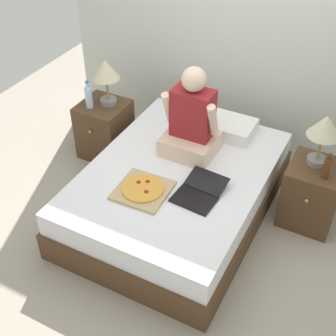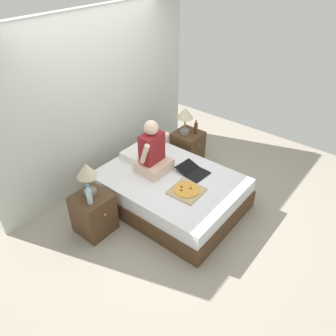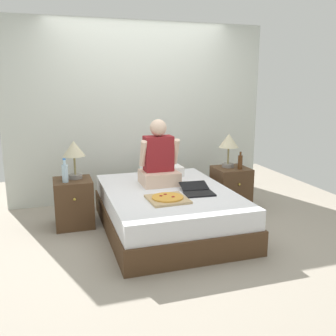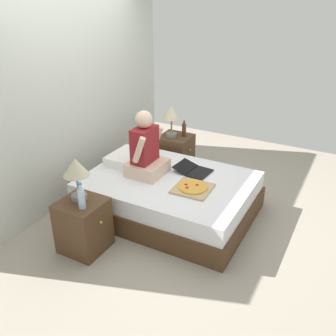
{
  "view_description": "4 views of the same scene",
  "coord_description": "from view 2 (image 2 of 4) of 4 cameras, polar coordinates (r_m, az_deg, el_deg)",
  "views": [
    {
      "loc": [
        1.31,
        -2.68,
        2.9
      ],
      "look_at": [
        0.01,
        -0.18,
        0.62
      ],
      "focal_mm": 50.0,
      "sensor_mm": 36.0,
      "label": 1
    },
    {
      "loc": [
        -2.85,
        -2.25,
        3.21
      ],
      "look_at": [
        -0.14,
        -0.07,
        0.74
      ],
      "focal_mm": 35.0,
      "sensor_mm": 36.0,
      "label": 2
    },
    {
      "loc": [
        -1.25,
        -3.92,
        1.68
      ],
      "look_at": [
        0.01,
        0.02,
        0.73
      ],
      "focal_mm": 40.0,
      "sensor_mm": 36.0,
      "label": 3
    },
    {
      "loc": [
        -3.44,
        -1.85,
        2.51
      ],
      "look_at": [
        -0.04,
        -0.01,
        0.62
      ],
      "focal_mm": 40.0,
      "sensor_mm": 36.0,
      "label": 4
    }
  ],
  "objects": [
    {
      "name": "nightstand_left",
      "position": [
        4.38,
        -12.82,
        -7.68
      ],
      "size": [
        0.44,
        0.47,
        0.57
      ],
      "color": "#4C331E",
      "rests_on": "ground"
    },
    {
      "name": "wall_back",
      "position": [
        4.98,
        -11.94,
        11.49
      ],
      "size": [
        3.7,
        0.12,
        2.5
      ],
      "primitive_type": "cube",
      "color": "silver",
      "rests_on": "ground"
    },
    {
      "name": "nightstand_right",
      "position": [
        5.56,
        3.42,
        3.57
      ],
      "size": [
        0.44,
        0.47,
        0.57
      ],
      "color": "#4C331E",
      "rests_on": "ground"
    },
    {
      "name": "water_bottle",
      "position": [
        4.03,
        -13.57,
        -4.73
      ],
      "size": [
        0.07,
        0.07,
        0.28
      ],
      "color": "silver",
      "rests_on": "nightstand_left"
    },
    {
      "name": "pillow",
      "position": [
        4.98,
        -4.93,
        2.74
      ],
      "size": [
        0.52,
        0.34,
        0.12
      ],
      "primitive_type": "cube",
      "color": "white",
      "rests_on": "bed"
    },
    {
      "name": "ground_plane",
      "position": [
        4.85,
        0.4,
        -6.06
      ],
      "size": [
        5.7,
        5.7,
        0.0
      ],
      "primitive_type": "plane",
      "color": "#9E9384"
    },
    {
      "name": "beer_bottle",
      "position": [
        5.37,
        4.87,
        6.95
      ],
      "size": [
        0.06,
        0.06,
        0.23
      ],
      "color": "#512D14",
      "rests_on": "nightstand_right"
    },
    {
      "name": "person_seated",
      "position": [
        4.53,
        -2.67,
        2.6
      ],
      "size": [
        0.47,
        0.4,
        0.78
      ],
      "color": "beige",
      "rests_on": "bed"
    },
    {
      "name": "lamp_on_right_nightstand",
      "position": [
        5.27,
        3.01,
        9.26
      ],
      "size": [
        0.26,
        0.26,
        0.45
      ],
      "color": "gray",
      "rests_on": "nightstand_right"
    },
    {
      "name": "bed",
      "position": [
        4.69,
        0.41,
        -3.93
      ],
      "size": [
        1.43,
        1.96,
        0.47
      ],
      "color": "#4C331E",
      "rests_on": "ground"
    },
    {
      "name": "laptop",
      "position": [
        4.62,
        4.59,
        -0.71
      ],
      "size": [
        0.35,
        0.44,
        0.07
      ],
      "color": "black",
      "rests_on": "bed"
    },
    {
      "name": "lamp_on_left_nightstand",
      "position": [
        4.05,
        -13.96,
        -0.73
      ],
      "size": [
        0.26,
        0.26,
        0.45
      ],
      "color": "gray",
      "rests_on": "nightstand_left"
    },
    {
      "name": "pizza_box",
      "position": [
        4.29,
        3.23,
        -3.96
      ],
      "size": [
        0.42,
        0.42,
        0.05
      ],
      "color": "tan",
      "rests_on": "bed"
    }
  ]
}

